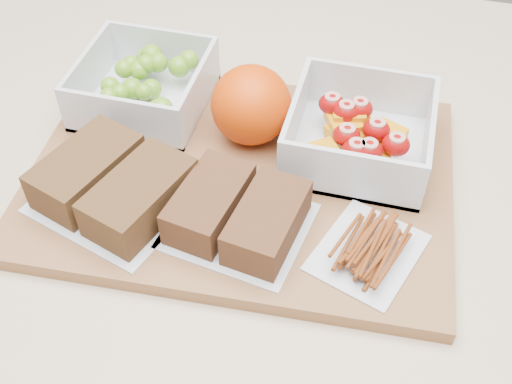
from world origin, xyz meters
TOP-DOWN VIEW (x-y plane):
  - cutting_board at (-0.02, 0.02)m, footprint 0.44×0.33m
  - grape_container at (-0.15, 0.10)m, footprint 0.13×0.13m
  - fruit_container at (0.09, 0.08)m, footprint 0.14×0.14m
  - orange at (-0.03, 0.08)m, footprint 0.08×0.08m
  - sandwich_bag_left at (-0.13, -0.05)m, footprint 0.17×0.16m
  - sandwich_bag_center at (-0.01, -0.05)m, footprint 0.14×0.13m
  - pretzel_bag at (0.11, -0.05)m, footprint 0.11×0.12m

SIDE VIEW (x-z plane):
  - cutting_board at x=-0.02m, z-range 0.90..0.92m
  - pretzel_bag at x=0.11m, z-range 0.92..0.94m
  - sandwich_bag_center at x=-0.01m, z-range 0.92..0.95m
  - sandwich_bag_left at x=-0.13m, z-range 0.92..0.96m
  - fruit_container at x=0.09m, z-range 0.91..0.97m
  - grape_container at x=-0.15m, z-range 0.91..0.97m
  - orange at x=-0.03m, z-range 0.92..1.00m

